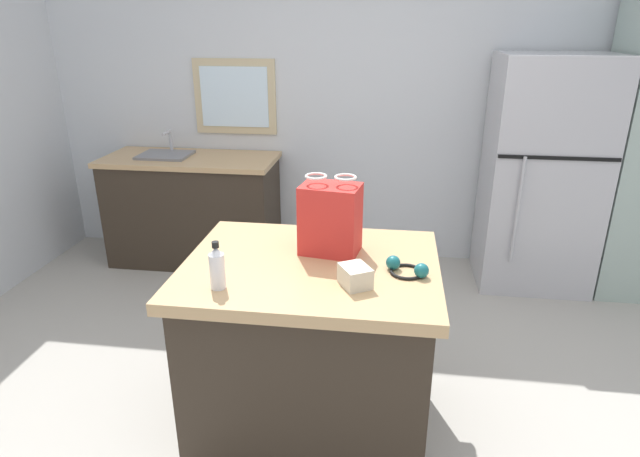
{
  "coord_description": "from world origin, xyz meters",
  "views": [
    {
      "loc": [
        0.24,
        -2.1,
        1.91
      ],
      "look_at": [
        -0.1,
        0.35,
        0.94
      ],
      "focal_mm": 29.7,
      "sensor_mm": 36.0,
      "label": 1
    }
  ],
  "objects_px": {
    "refrigerator": "(542,175)",
    "ear_defenders": "(407,268)",
    "small_box": "(355,276)",
    "shopping_bag": "(330,219)",
    "bottle": "(217,268)",
    "kitchen_island": "(312,345)"
  },
  "relations": [
    {
      "from": "refrigerator",
      "to": "ear_defenders",
      "type": "bearing_deg",
      "value": -118.68
    },
    {
      "from": "ear_defenders",
      "to": "kitchen_island",
      "type": "bearing_deg",
      "value": 173.53
    },
    {
      "from": "shopping_bag",
      "to": "small_box",
      "type": "relative_size",
      "value": 2.87
    },
    {
      "from": "refrigerator",
      "to": "ear_defenders",
      "type": "height_order",
      "value": "refrigerator"
    },
    {
      "from": "kitchen_island",
      "to": "refrigerator",
      "type": "bearing_deg",
      "value": 51.38
    },
    {
      "from": "refrigerator",
      "to": "small_box",
      "type": "xyz_separation_m",
      "value": [
        -1.23,
        -2.0,
        0.08
      ]
    },
    {
      "from": "refrigerator",
      "to": "bottle",
      "type": "xyz_separation_m",
      "value": [
        -1.78,
        -2.1,
        0.13
      ]
    },
    {
      "from": "bottle",
      "to": "shopping_bag",
      "type": "bearing_deg",
      "value": 46.16
    },
    {
      "from": "kitchen_island",
      "to": "refrigerator",
      "type": "distance_m",
      "value": 2.35
    },
    {
      "from": "shopping_bag",
      "to": "bottle",
      "type": "distance_m",
      "value": 0.6
    },
    {
      "from": "shopping_bag",
      "to": "bottle",
      "type": "relative_size",
      "value": 1.82
    },
    {
      "from": "shopping_bag",
      "to": "ear_defenders",
      "type": "bearing_deg",
      "value": -27.44
    },
    {
      "from": "kitchen_island",
      "to": "ear_defenders",
      "type": "height_order",
      "value": "ear_defenders"
    },
    {
      "from": "kitchen_island",
      "to": "small_box",
      "type": "relative_size",
      "value": 8.85
    },
    {
      "from": "refrigerator",
      "to": "shopping_bag",
      "type": "distance_m",
      "value": 2.17
    },
    {
      "from": "refrigerator",
      "to": "small_box",
      "type": "height_order",
      "value": "refrigerator"
    },
    {
      "from": "small_box",
      "to": "bottle",
      "type": "bearing_deg",
      "value": -170.16
    },
    {
      "from": "refrigerator",
      "to": "ear_defenders",
      "type": "relative_size",
      "value": 8.42
    },
    {
      "from": "small_box",
      "to": "ear_defenders",
      "type": "bearing_deg",
      "value": 34.26
    },
    {
      "from": "shopping_bag",
      "to": "small_box",
      "type": "xyz_separation_m",
      "value": [
        0.14,
        -0.33,
        -0.12
      ]
    },
    {
      "from": "shopping_bag",
      "to": "ear_defenders",
      "type": "xyz_separation_m",
      "value": [
        0.36,
        -0.19,
        -0.14
      ]
    },
    {
      "from": "bottle",
      "to": "small_box",
      "type": "bearing_deg",
      "value": 9.84
    }
  ]
}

